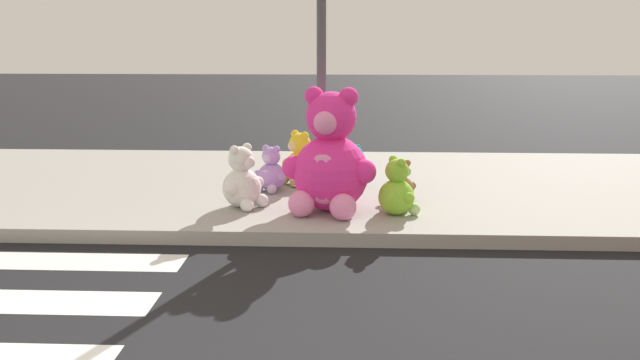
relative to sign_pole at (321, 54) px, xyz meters
The scene contains 9 objects.
sidewalk 2.19m from the sign_pole, 141.29° to the left, with size 28.00×4.40×0.15m, color #9E9B93.
sign_pole is the anchor object (origin of this frame).
plush_pink_large 1.30m from the sign_pole, 78.65° to the right, with size 1.04×0.97×1.38m.
plush_teal 1.69m from the sign_pole, 59.71° to the left, with size 0.38×0.38×0.52m.
plush_lime 1.82m from the sign_pole, 38.75° to the right, with size 0.46×0.46×0.64m.
plush_white 1.72m from the sign_pole, 151.16° to the right, with size 0.52×0.50×0.72m.
plush_lavender 1.63m from the sign_pole, 156.24° to the left, with size 0.42×0.42×0.58m.
plush_brown 1.77m from the sign_pole, ahead, with size 0.38×0.35×0.50m.
plush_yellow 1.60m from the sign_pole, 115.64° to the left, with size 0.50×0.50×0.70m.
Camera 1 is at (1.29, -2.91, 2.08)m, focal length 35.07 mm.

